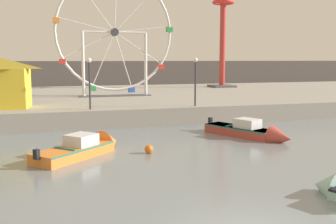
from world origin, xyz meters
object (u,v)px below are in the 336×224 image
Objects in this scene: motorboat_faded_red at (252,132)px; ferris_wheel_white_frame at (115,34)px; promenade_lamp_near at (195,74)px; drop_tower_red_tower at (223,25)px; motorboat_orange_hull at (87,147)px; mooring_buoy_orange at (149,149)px; carnival_booth_yellow_awning at (0,82)px; promenade_lamp_far at (89,75)px.

ferris_wheel_white_frame is (-5.72, 15.77, 6.57)m from motorboat_faded_red.
promenade_lamp_near is at bearing -65.99° from ferris_wheel_white_frame.
promenade_lamp_near is at bearing -119.39° from drop_tower_red_tower.
promenade_lamp_near is (-10.26, -18.23, -5.18)m from drop_tower_red_tower.
mooring_buoy_orange is (2.95, -0.80, -0.12)m from motorboat_orange_hull.
carnival_booth_yellow_awning is (-14.90, 8.90, 2.76)m from motorboat_faded_red.
carnival_booth_yellow_awning is 13.95m from mooring_buoy_orange.
motorboat_orange_hull is 11.77m from promenade_lamp_near.
ferris_wheel_white_frame reaches higher than promenade_lamp_far.
promenade_lamp_near is at bearing 56.34° from mooring_buoy_orange.
motorboat_orange_hull is at bearing -58.25° from carnival_booth_yellow_awning.
drop_tower_red_tower is 28.89m from carnival_booth_yellow_awning.
promenade_lamp_far reaches higher than mooring_buoy_orange.
ferris_wheel_white_frame is 10.50m from promenade_lamp_far.
promenade_lamp_near is at bearing 166.97° from motorboat_faded_red.
promenade_lamp_far is at bearing -109.04° from ferris_wheel_white_frame.
motorboat_faded_red is at bearing -70.08° from ferris_wheel_white_frame.
promenade_lamp_near reaches higher than mooring_buoy_orange.
carnival_booth_yellow_awning is at bearing 73.00° from motorboat_orange_hull.
drop_tower_red_tower reaches higher than mooring_buoy_orange.
carnival_booth_yellow_awning is 10.06× the size of mooring_buoy_orange.
carnival_booth_yellow_awning is 1.27× the size of promenade_lamp_far.
promenade_lamp_near reaches higher than motorboat_orange_hull.
ferris_wheel_white_frame is at bearing 114.01° from promenade_lamp_near.
carnival_booth_yellow_awning reaches higher than promenade_lamp_near.
mooring_buoy_orange is at bearing -123.66° from promenade_lamp_near.
drop_tower_red_tower reaches higher than motorboat_faded_red.
motorboat_faded_red is at bearing -35.34° from promenade_lamp_far.
ferris_wheel_white_frame reaches higher than motorboat_orange_hull.
ferris_wheel_white_frame is 0.71× the size of drop_tower_red_tower.
motorboat_faded_red is 0.52× the size of ferris_wheel_white_frame.
mooring_buoy_orange is (-5.52, -8.29, -3.39)m from promenade_lamp_near.
drop_tower_red_tower is at bearing 59.23° from mooring_buoy_orange.
motorboat_orange_hull is 32.92m from drop_tower_red_tower.
mooring_buoy_orange is at bearing -120.77° from drop_tower_red_tower.
mooring_buoy_orange is (-1.21, -17.95, -6.70)m from ferris_wheel_white_frame.
motorboat_faded_red is at bearing -109.99° from drop_tower_red_tower.
ferris_wheel_white_frame is 17.00m from drop_tower_red_tower.
motorboat_faded_red is at bearing 17.47° from mooring_buoy_orange.
drop_tower_red_tower is 4.51× the size of promenade_lamp_far.
motorboat_orange_hull is at bearing -138.52° from promenade_lamp_near.
mooring_buoy_orange is at bearing -98.57° from motorboat_faded_red.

